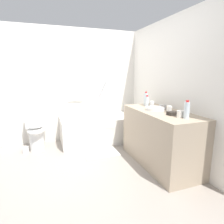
{
  "coord_description": "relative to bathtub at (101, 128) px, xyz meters",
  "views": [
    {
      "loc": [
        -0.46,
        -2.77,
        1.44
      ],
      "look_at": [
        0.58,
        0.15,
        0.79
      ],
      "focal_mm": 30.29,
      "sensor_mm": 36.0,
      "label": 1
    }
  ],
  "objects": [
    {
      "name": "ground_plane",
      "position": [
        -0.6,
        -0.9,
        -0.29
      ],
      "size": [
        4.03,
        4.03,
        0.0
      ],
      "primitive_type": "plane",
      "color": "#9E9389"
    },
    {
      "name": "bath_mat",
      "position": [
        -0.18,
        -0.59,
        -0.28
      ],
      "size": [
        0.6,
        0.39,
        0.01
      ],
      "primitive_type": "cube",
      "color": "white",
      "rests_on": "ground_plane"
    },
    {
      "name": "toilet",
      "position": [
        -1.26,
        -0.02,
        0.08
      ],
      "size": [
        0.39,
        0.48,
        0.76
      ],
      "rotation": [
        0.0,
        0.0,
        -1.6
      ],
      "color": "white",
      "rests_on": "ground_plane"
    },
    {
      "name": "wall_back_tiled",
      "position": [
        -0.6,
        0.41,
        0.87
      ],
      "size": [
        3.43,
        0.1,
        2.32
      ],
      "primitive_type": "cube",
      "color": "silver",
      "rests_on": "ground_plane"
    },
    {
      "name": "sink_faucet",
      "position": [
        0.72,
        -1.15,
        0.6
      ],
      "size": [
        0.12,
        0.15,
        0.08
      ],
      "color": "#A6A6AB",
      "rests_on": "vanity_counter"
    },
    {
      "name": "toilet_paper_roll",
      "position": [
        -1.46,
        -0.14,
        -0.23
      ],
      "size": [
        0.11,
        0.11,
        0.12
      ],
      "primitive_type": "cylinder",
      "color": "white",
      "rests_on": "ground_plane"
    },
    {
      "name": "wall_right_mirror",
      "position": [
        0.96,
        -0.9,
        0.87
      ],
      "size": [
        0.1,
        2.91,
        2.32
      ],
      "primitive_type": "cube",
      "color": "silver",
      "rests_on": "ground_plane"
    },
    {
      "name": "drinking_glass_2",
      "position": [
        0.63,
        -1.41,
        0.62
      ],
      "size": [
        0.07,
        0.07,
        0.1
      ],
      "primitive_type": "cylinder",
      "color": "white",
      "rests_on": "vanity_counter"
    },
    {
      "name": "vanity_counter",
      "position": [
        0.59,
        -1.26,
        0.14
      ],
      "size": [
        0.63,
        1.43,
        0.86
      ],
      "primitive_type": "cube",
      "color": "tan",
      "rests_on": "ground_plane"
    },
    {
      "name": "water_bottle_1",
      "position": [
        0.59,
        -0.82,
        0.66
      ],
      "size": [
        0.06,
        0.06,
        0.19
      ],
      "color": "silver",
      "rests_on": "vanity_counter"
    },
    {
      "name": "water_bottle_2",
      "position": [
        0.62,
        -0.73,
        0.68
      ],
      "size": [
        0.07,
        0.07,
        0.25
      ],
      "color": "silver",
      "rests_on": "vanity_counter"
    },
    {
      "name": "water_bottle_0",
      "position": [
        0.62,
        -1.77,
        0.68
      ],
      "size": [
        0.07,
        0.07,
        0.24
      ],
      "color": "silver",
      "rests_on": "vanity_counter"
    },
    {
      "name": "drinking_glass_3",
      "position": [
        0.59,
        -1.69,
        0.61
      ],
      "size": [
        0.08,
        0.08,
        0.09
      ],
      "primitive_type": "cylinder",
      "color": "white",
      "rests_on": "vanity_counter"
    },
    {
      "name": "drinking_glass_0",
      "position": [
        0.64,
        -0.92,
        0.62
      ],
      "size": [
        0.07,
        0.07,
        0.1
      ],
      "primitive_type": "cylinder",
      "color": "white",
      "rests_on": "vanity_counter"
    },
    {
      "name": "bathtub",
      "position": [
        0.0,
        0.0,
        0.0
      ],
      "size": [
        1.64,
        0.72,
        1.25
      ],
      "color": "white",
      "rests_on": "ground_plane"
    },
    {
      "name": "amenity_basket",
      "position": [
        0.58,
        -1.55,
        0.59
      ],
      "size": [
        0.14,
        0.1,
        0.05
      ],
      "primitive_type": "cube",
      "color": "#2D2823",
      "rests_on": "vanity_counter"
    },
    {
      "name": "sink_basin",
      "position": [
        0.55,
        -1.15,
        0.59
      ],
      "size": [
        0.29,
        0.29,
        0.05
      ],
      "primitive_type": "cylinder",
      "color": "white",
      "rests_on": "vanity_counter"
    },
    {
      "name": "drinking_glass_1",
      "position": [
        0.67,
        -1.7,
        0.61
      ],
      "size": [
        0.06,
        0.06,
        0.08
      ],
      "primitive_type": "cylinder",
      "color": "white",
      "rests_on": "vanity_counter"
    }
  ]
}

